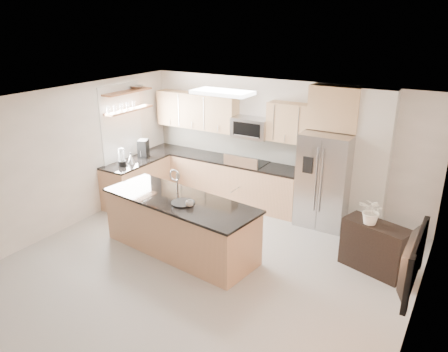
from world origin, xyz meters
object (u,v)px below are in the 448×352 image
Objects in this scene: range at (247,183)px; bowl at (137,87)px; blender at (122,158)px; coffee_maker at (143,149)px; refrigerator at (325,180)px; platter at (183,203)px; microwave at (251,128)px; credenza at (375,247)px; kettle at (131,159)px; television at (404,259)px; flower_vase at (373,205)px; island at (180,225)px; cup at (190,203)px.

bowl is (-2.25, -0.66, 1.91)m from range.
coffee_maker is at bearing 91.70° from blender.
refrigerator is 2.81m from platter.
microwave is 2.66m from blender.
microwave is 0.77× the size of credenza.
blender is 1.63× the size of kettle.
television is (1.85, -3.07, 0.46)m from refrigerator.
refrigerator is at bearing 20.57° from blender.
island is at bearing -160.59° from flower_vase.
blender reaches higher than platter.
blender is 0.67m from coffee_maker.
flower_vase is at bearing -24.55° from range.
flower_vase is (2.79, -1.40, -0.52)m from microwave.
credenza is (2.88, -1.35, -1.23)m from microwave.
coffee_maker is (-2.09, -0.77, 0.62)m from range.
blender is 4.87m from flower_vase.
kettle is (-2.02, -1.37, -0.61)m from microwave.
refrigerator is at bearing 153.12° from credenza.
island is at bearing 76.63° from television.
kettle is at bearing 151.83° from platter.
island is 8.13× the size of bowl.
coffee_maker is (-2.05, 1.50, 0.62)m from island.
bowl reaches higher than kettle.
coffee_maker is at bearing -169.02° from refrigerator.
microwave reaches higher than credenza.
range is 1.15× the size of credenza.
blender is at bearing -77.49° from bowl.
island is at bearing -22.20° from blender.
island is at bearing -91.16° from range.
flower_vase reaches higher than range.
microwave reaches higher than cup.
flower_vase is (4.87, 0.17, 0.03)m from blender.
television is (3.25, -0.70, 0.36)m from cup.
range is 2.60m from blender.
island is at bearing -36.26° from bowl.
credenza is 2.84× the size of bowl.
blender is at bearing -103.70° from kettle.
television is at bearing -12.15° from cup.
credenza is 5.53m from bowl.
island is 0.51m from platter.
kettle is at bearing -68.91° from bowl.
island reaches higher than coffee_maker.
coffee_maker is (-2.09, -0.90, -0.53)m from microwave.
platter is (0.11, -2.38, 0.48)m from range.
microwave is at bearing 19.19° from bowl.
blender is 1.05× the size of bowl.
platter is at bearing -23.23° from blender.
microwave is 6.18× the size of cup.
flower_vase is (2.79, -1.28, 0.63)m from range.
flower_vase is 0.59× the size of television.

